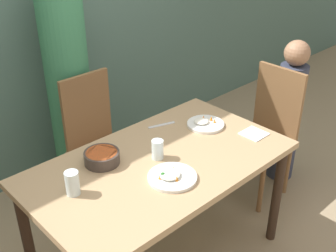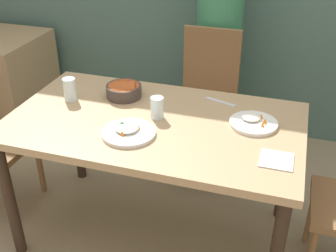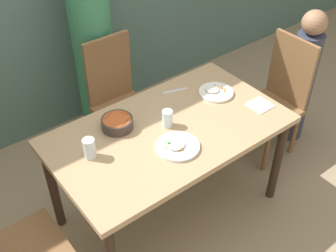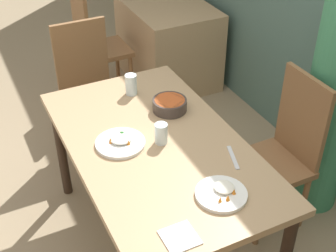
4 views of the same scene
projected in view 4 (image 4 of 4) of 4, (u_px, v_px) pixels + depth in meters
ground_plane at (158, 242)px, 2.84m from camera, size 10.00×10.00×0.00m
dining_table at (156, 156)px, 2.45m from camera, size 1.47×0.84×0.76m
chair_adult_spot at (283, 150)px, 2.74m from camera, size 0.40×0.40×0.98m
chair_empty_left at (89, 89)px, 3.32m from camera, size 0.40×0.40×0.98m
person_adult at (334, 96)px, 2.69m from camera, size 0.31×0.31×1.71m
bowl_curry at (170, 105)px, 2.63m from camera, size 0.19×0.19×0.07m
plate_rice_adult at (120, 142)px, 2.38m from camera, size 0.26×0.26×0.05m
plate_rice_child at (222, 193)px, 2.08m from camera, size 0.23×0.23×0.05m
glass_water_tall at (131, 85)px, 2.76m from camera, size 0.07×0.07×0.13m
glass_water_short at (161, 134)px, 2.37m from camera, size 0.07×0.07×0.11m
napkin_folded at (180, 237)px, 1.88m from camera, size 0.14×0.14×0.01m
fork_steel at (233, 157)px, 2.30m from camera, size 0.18×0.08×0.01m
background_table at (168, 43)px, 4.28m from camera, size 0.91×0.68×0.72m
chair_background at (95, 42)px, 3.95m from camera, size 0.40×0.40×0.98m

